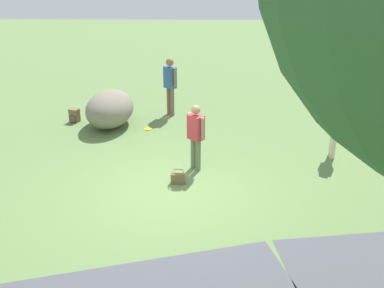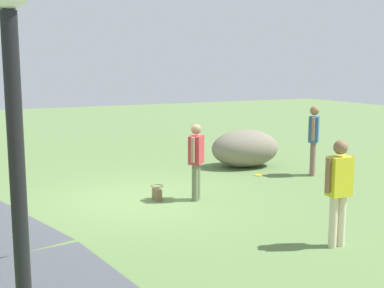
# 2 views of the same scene
# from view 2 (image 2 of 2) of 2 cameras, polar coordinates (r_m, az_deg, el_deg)

# --- Properties ---
(ground_plane) EXTENTS (48.00, 48.00, 0.00)m
(ground_plane) POSITION_cam_2_polar(r_m,az_deg,el_deg) (10.77, -5.94, -6.35)
(ground_plane) COLOR #5F7D45
(lamp_post) EXTENTS (0.28, 0.28, 3.44)m
(lamp_post) POSITION_cam_2_polar(r_m,az_deg,el_deg) (3.32, -19.08, -3.90)
(lamp_post) COLOR black
(lamp_post) RESTS_ON ground
(lawn_boulder) EXTENTS (1.57, 2.09, 1.04)m
(lawn_boulder) POSITION_cam_2_polar(r_m,az_deg,el_deg) (14.15, 6.02, -0.49)
(lawn_boulder) COLOR gray
(lawn_boulder) RESTS_ON ground
(woman_with_handbag) EXTENTS (0.42, 0.42, 1.62)m
(woman_with_handbag) POSITION_cam_2_polar(r_m,az_deg,el_deg) (10.54, 0.48, -1.45)
(woman_with_handbag) COLOR #657551
(woman_with_handbag) RESTS_ON ground
(man_near_boulder) EXTENTS (0.26, 0.52, 1.70)m
(man_near_boulder) POSITION_cam_2_polar(r_m,az_deg,el_deg) (8.16, 16.25, -4.53)
(man_near_boulder) COLOR beige
(man_near_boulder) RESTS_ON ground
(passerby_on_path) EXTENTS (0.42, 0.42, 1.80)m
(passerby_on_path) POSITION_cam_2_polar(r_m,az_deg,el_deg) (13.26, 13.58, 0.99)
(passerby_on_path) COLOR #7A5C51
(passerby_on_path) RESTS_ON ground
(handbag_on_grass) EXTENTS (0.33, 0.29, 0.31)m
(handbag_on_grass) POSITION_cam_2_polar(r_m,az_deg,el_deg) (10.76, -3.98, -5.57)
(handbag_on_grass) COLOR brown
(handbag_on_grass) RESTS_ON ground
(backpack_by_boulder) EXTENTS (0.33, 0.32, 0.40)m
(backpack_by_boulder) POSITION_cam_2_polar(r_m,az_deg,el_deg) (15.33, 4.64, -0.98)
(backpack_by_boulder) COLOR brown
(backpack_by_boulder) RESTS_ON ground
(frisbee_on_grass) EXTENTS (0.24, 0.24, 0.02)m
(frisbee_on_grass) POSITION_cam_2_polar(r_m,az_deg,el_deg) (13.16, 7.55, -3.50)
(frisbee_on_grass) COLOR gold
(frisbee_on_grass) RESTS_ON ground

